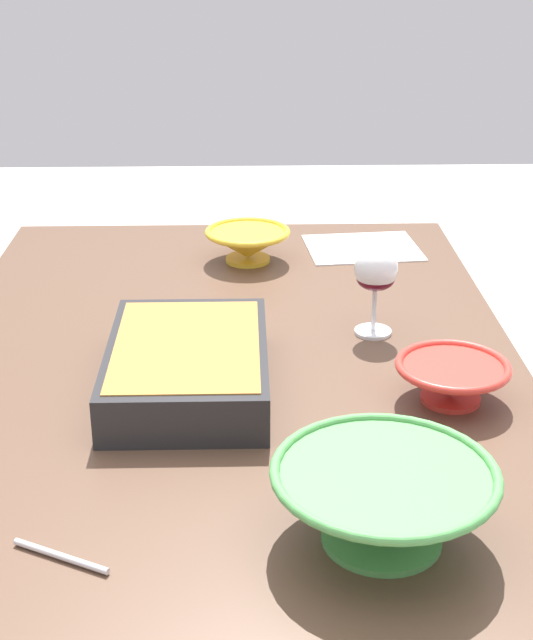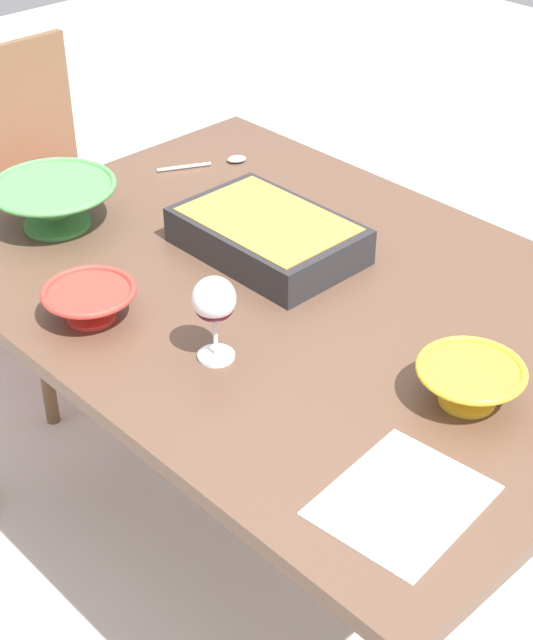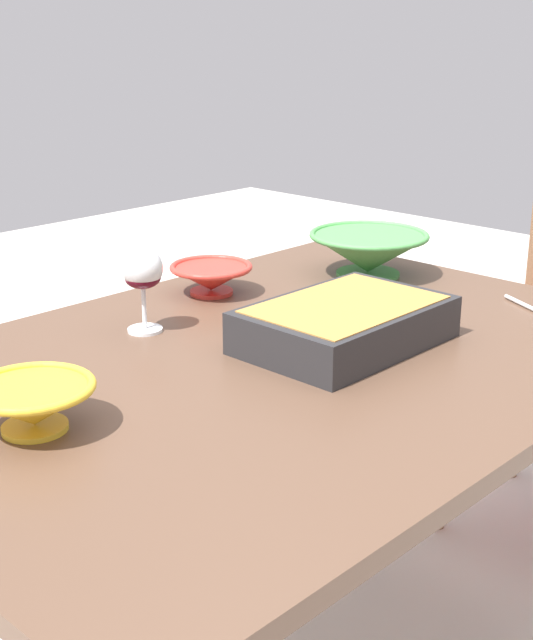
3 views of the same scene
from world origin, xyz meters
name	(u,v)px [view 3 (image 3 of 3)]	position (x,y,z in m)	size (l,w,h in m)	color
dining_table	(273,398)	(0.00, 0.00, 0.65)	(1.35, 0.95, 0.72)	brown
wine_glass	(143,273)	(-0.07, 0.25, 0.83)	(0.07, 0.07, 0.15)	white
casserole_dish	(345,322)	(0.12, -0.06, 0.76)	(0.35, 0.24, 0.07)	#262628
mixing_bowl	(33,403)	(-0.43, 0.04, 0.76)	(0.17, 0.17, 0.07)	yellow
small_bowl	(368,252)	(0.50, 0.18, 0.78)	(0.26, 0.26, 0.10)	#4C994C
serving_bowl	(211,277)	(0.17, 0.33, 0.76)	(0.17, 0.17, 0.06)	red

